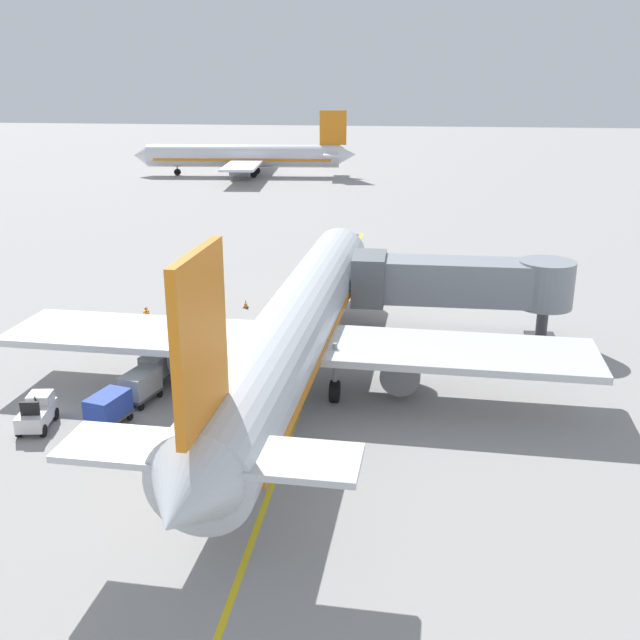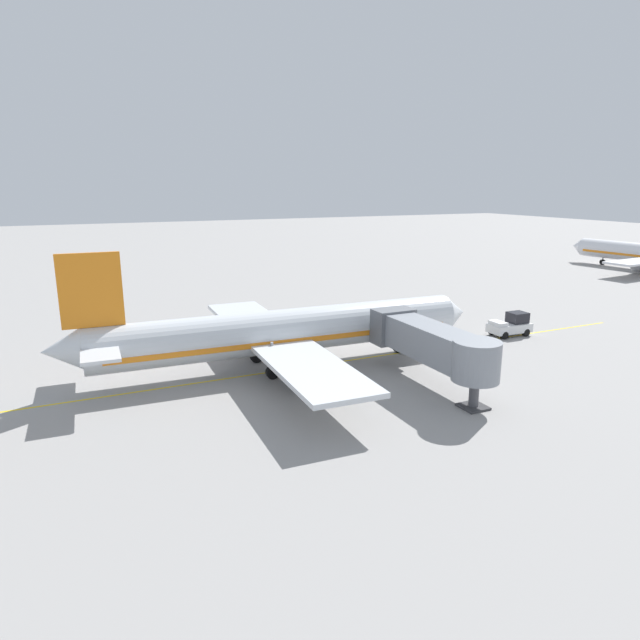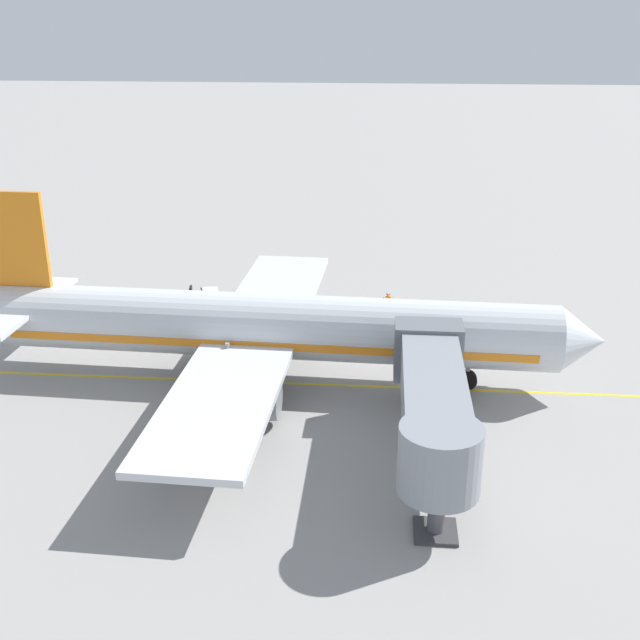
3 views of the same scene
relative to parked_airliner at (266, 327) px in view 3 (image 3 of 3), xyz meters
The scene contains 10 objects.
ground_plane 3.39m from the parked_airliner, 57.89° to the right, with size 400.00×400.00×0.00m, color gray.
gate_lead_in_line 3.39m from the parked_airliner, 57.89° to the right, with size 0.24×80.00×0.01m, color gold.
parked_airliner is the anchor object (origin of this frame).
jet_bridge 12.58m from the parked_airliner, 45.62° to the left, with size 13.39×3.50×4.98m.
baggage_tug_lead 13.03m from the parked_airliner, 150.28° to the right, with size 1.63×2.66×1.62m.
baggage_cart_front 7.63m from the parked_airliner, behind, with size 1.79×2.98×1.58m.
baggage_cart_second_in_train 8.28m from the parked_airliner, 157.07° to the right, with size 1.79×2.98×1.58m.
baggage_cart_third_in_train 10.04m from the parked_airliner, 143.49° to the right, with size 1.79×2.98×1.58m.
ground_crew_wing_walker 12.91m from the parked_airliner, 146.85° to the left, with size 0.24×0.72×1.69m.
safety_cone_nose_left 14.29m from the parked_airliner, 113.73° to the left, with size 0.36×0.36×0.59m.
Camera 3 is at (40.33, 7.49, 19.98)m, focal length 44.08 mm.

